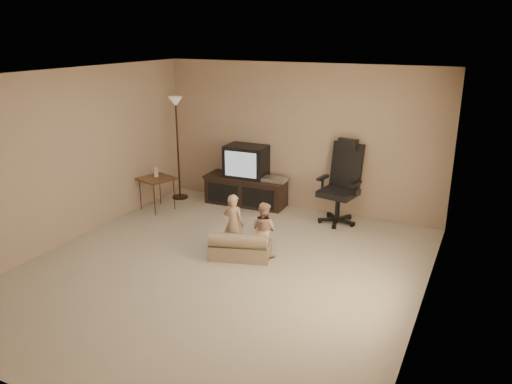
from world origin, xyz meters
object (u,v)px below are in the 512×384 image
(side_table, at_px, (156,179))
(toddler_right, at_px, (264,229))
(office_chair, at_px, (341,193))
(child_sofa, at_px, (240,247))
(toddler_left, at_px, (233,224))
(tv_stand, at_px, (247,180))
(floor_lamp, at_px, (177,125))

(side_table, xyz_separation_m, toddler_right, (2.47, -0.91, -0.17))
(office_chair, bearing_deg, side_table, -155.05)
(side_table, bearing_deg, toddler_right, -20.21)
(side_table, xyz_separation_m, child_sofa, (2.21, -1.13, -0.40))
(office_chair, height_order, toddler_left, office_chair)
(tv_stand, distance_m, child_sofa, 2.28)
(floor_lamp, distance_m, toddler_left, 2.82)
(office_chair, relative_size, side_table, 1.74)
(side_table, bearing_deg, office_chair, 14.99)
(side_table, xyz_separation_m, floor_lamp, (-0.01, 0.69, 0.81))
(toddler_left, bearing_deg, toddler_right, -169.00)
(tv_stand, distance_m, floor_lamp, 1.60)
(toddler_right, bearing_deg, toddler_left, 25.05)
(office_chair, bearing_deg, toddler_left, -108.88)
(side_table, relative_size, child_sofa, 0.85)
(toddler_right, bearing_deg, tv_stand, -42.83)
(office_chair, relative_size, toddler_right, 1.74)
(toddler_left, xyz_separation_m, toddler_right, (0.43, 0.08, -0.04))
(tv_stand, bearing_deg, floor_lamp, -172.15)
(office_chair, relative_size, child_sofa, 1.48)
(floor_lamp, height_order, toddler_left, floor_lamp)
(side_table, relative_size, toddler_right, 1.00)
(floor_lamp, distance_m, toddler_right, 3.11)
(floor_lamp, height_order, child_sofa, floor_lamp)
(side_table, height_order, toddler_left, toddler_left)
(tv_stand, relative_size, side_table, 1.96)
(tv_stand, relative_size, child_sofa, 1.67)
(child_sofa, bearing_deg, toddler_right, 23.24)
(side_table, distance_m, floor_lamp, 1.07)
(tv_stand, xyz_separation_m, child_sofa, (0.93, -2.06, -0.28))
(floor_lamp, bearing_deg, toddler_left, -39.40)
(side_table, height_order, child_sofa, side_table)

